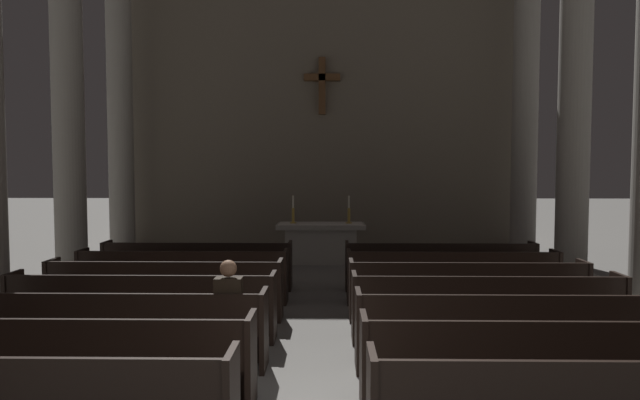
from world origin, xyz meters
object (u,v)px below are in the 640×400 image
at_px(pew_right_row_4, 487,308).
at_px(column_right_third, 574,113).
at_px(pew_left_row_6, 183,276).
at_px(lone_worshipper, 230,311).
at_px(pew_right_row_5, 467,291).
at_px(altar, 321,242).
at_px(pew_right_row_3, 513,331).
at_px(candlestick_left, 293,214).
at_px(pew_left_row_5, 165,289).
at_px(pew_right_row_6, 452,277).
at_px(pew_right_row_7, 440,266).
at_px(column_left_third, 68,114).
at_px(candlestick_right, 349,214).
at_px(pew_right_row_2, 549,363).
at_px(column_right_fourth, 525,124).
at_px(pew_left_row_2, 69,361).
at_px(column_left_fourth, 121,125).
at_px(pew_left_row_7, 198,265).
at_px(pew_left_row_3, 112,329).
at_px(pew_left_row_4, 142,306).

height_order(pew_right_row_4, column_right_third, column_right_third).
xyz_separation_m(pew_left_row_6, column_right_third, (7.65, 1.93, 3.06)).
relative_size(pew_left_row_6, lone_worshipper, 2.80).
relative_size(pew_right_row_5, altar, 1.68).
relative_size(pew_right_row_3, candlestick_left, 5.32).
xyz_separation_m(pew_left_row_5, pew_right_row_6, (4.76, 1.10, 0.00)).
height_order(pew_left_row_6, pew_right_row_5, same).
xyz_separation_m(pew_right_row_4, pew_right_row_7, (0.00, 3.31, 0.00)).
bearing_deg(lone_worshipper, pew_right_row_6, 44.31).
relative_size(pew_right_row_3, column_right_third, 0.51).
relative_size(pew_right_row_6, candlestick_left, 5.32).
xyz_separation_m(column_left_third, candlestick_right, (5.97, 2.29, -2.30)).
distance_m(pew_right_row_2, column_right_fourth, 10.21).
xyz_separation_m(pew_right_row_5, lone_worshipper, (-3.35, -2.17, 0.22)).
distance_m(pew_right_row_3, candlestick_right, 7.75).
distance_m(pew_left_row_2, pew_right_row_7, 7.28).
distance_m(pew_right_row_6, candlestick_left, 5.28).
height_order(candlestick_left, lone_worshipper, candlestick_left).
distance_m(pew_left_row_2, column_right_third, 10.39).
bearing_deg(candlestick_right, pew_right_row_7, -61.68).
bearing_deg(pew_right_row_3, altar, 107.55).
bearing_deg(column_right_third, lone_worshipper, -140.20).
bearing_deg(column_left_fourth, pew_left_row_5, -64.26).
height_order(pew_left_row_2, column_right_third, column_right_third).
bearing_deg(column_left_third, pew_right_row_2, -39.65).
distance_m(pew_left_row_7, candlestick_left, 3.62).
relative_size(pew_right_row_2, candlestick_left, 5.32).
xyz_separation_m(pew_left_row_5, column_right_fourth, (7.65, 5.99, 3.06)).
height_order(pew_right_row_3, lone_worshipper, lone_worshipper).
distance_m(pew_left_row_3, pew_left_row_4, 1.10).
bearing_deg(pew_right_row_3, candlestick_right, 102.58).
relative_size(pew_left_row_3, pew_right_row_7, 1.00).
bearing_deg(pew_left_row_5, pew_left_row_4, -90.00).
relative_size(pew_right_row_4, column_left_third, 0.51).
distance_m(pew_left_row_3, pew_left_row_6, 3.31).
height_order(pew_right_row_5, column_left_third, column_left_third).
height_order(column_right_third, altar, column_right_third).
relative_size(pew_right_row_3, pew_right_row_6, 1.00).
bearing_deg(column_right_fourth, pew_right_row_5, -115.74).
distance_m(pew_left_row_3, column_right_third, 9.76).
distance_m(pew_left_row_4, pew_left_row_6, 2.21).
distance_m(pew_left_row_5, column_left_fourth, 7.32).
height_order(altar, lone_worshipper, lone_worshipper).
height_order(pew_left_row_6, altar, altar).
xyz_separation_m(pew_right_row_4, candlestick_left, (-3.08, 6.43, 0.76)).
bearing_deg(pew_left_row_7, pew_right_row_4, -34.79).
xyz_separation_m(pew_left_row_2, pew_left_row_3, (0.00, 1.10, 0.00)).
distance_m(pew_left_row_4, lone_worshipper, 1.78).
bearing_deg(column_right_fourth, column_left_third, -164.31).
bearing_deg(pew_left_row_3, pew_right_row_3, 0.00).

